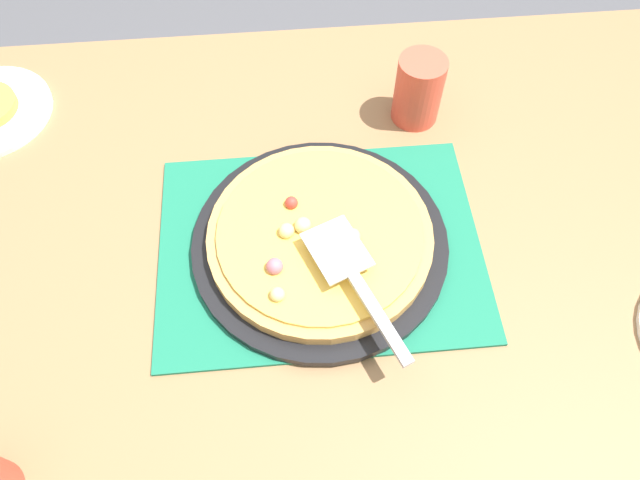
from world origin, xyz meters
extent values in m
plane|color=#4C4C51|center=(0.00, 0.00, 0.00)|extent=(8.00, 8.00, 0.00)
cube|color=olive|center=(0.00, 0.00, 0.73)|extent=(1.40, 1.00, 0.03)
cube|color=olive|center=(-0.64, -0.44, 0.36)|extent=(0.07, 0.07, 0.72)
cube|color=olive|center=(0.64, -0.44, 0.36)|extent=(0.07, 0.07, 0.72)
cube|color=#196B4C|center=(0.00, 0.00, 0.75)|extent=(0.48, 0.36, 0.01)
cylinder|color=black|center=(0.00, 0.00, 0.76)|extent=(0.38, 0.38, 0.01)
cylinder|color=tan|center=(0.00, 0.00, 0.78)|extent=(0.33, 0.33, 0.02)
cylinder|color=#EAB747|center=(0.00, 0.00, 0.79)|extent=(0.30, 0.30, 0.01)
sphere|color=#E5CC7F|center=(0.02, -0.01, 0.80)|extent=(0.02, 0.02, 0.02)
sphere|color=#B76675|center=(0.07, 0.06, 0.80)|extent=(0.02, 0.02, 0.02)
sphere|color=#E5CC7F|center=(-0.04, 0.02, 0.80)|extent=(0.03, 0.03, 0.03)
sphere|color=#E5CC7F|center=(0.07, 0.10, 0.80)|extent=(0.02, 0.02, 0.02)
sphere|color=#E5CC7F|center=(0.05, 0.00, 0.80)|extent=(0.02, 0.02, 0.02)
sphere|color=red|center=(0.04, -0.05, 0.80)|extent=(0.02, 0.02, 0.02)
cylinder|color=#E04C38|center=(-0.19, -0.25, 0.81)|extent=(0.08, 0.08, 0.12)
cube|color=silver|center=(-0.02, 0.05, 0.82)|extent=(0.10, 0.11, 0.00)
cube|color=#B2B2B7|center=(-0.06, 0.15, 0.82)|extent=(0.07, 0.14, 0.01)
camera|label=1|loc=(0.04, 0.45, 1.50)|focal=32.62mm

